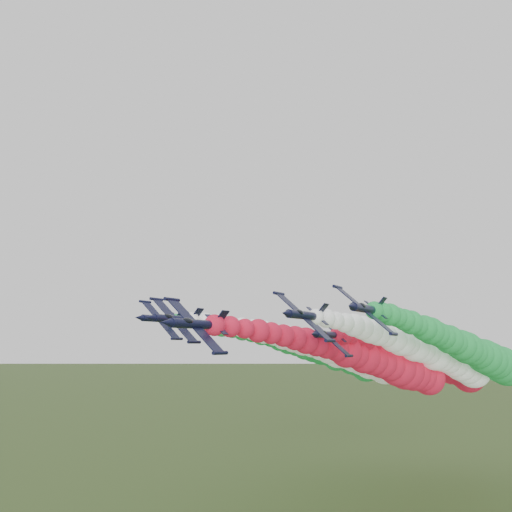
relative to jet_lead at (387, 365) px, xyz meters
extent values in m
cylinder|color=black|center=(-5.96, -61.84, 7.12)|extent=(1.73, 10.06, 1.73)
cone|color=black|center=(-5.96, -67.76, 7.12)|extent=(1.58, 2.01, 1.58)
cone|color=black|center=(-5.96, -56.36, 7.12)|extent=(1.58, 1.01, 1.58)
ellipsoid|color=black|center=(-5.66, -64.07, 7.46)|extent=(1.13, 2.10, 1.11)
cube|color=black|center=(-6.07, -62.06, 6.99)|extent=(8.20, 2.12, 7.13)
cylinder|color=black|center=(-10.12, -62.06, 10.51)|extent=(0.69, 2.91, 0.69)
cylinder|color=black|center=(-2.01, -62.06, 3.48)|extent=(0.69, 2.91, 0.69)
cube|color=black|center=(-5.11, -57.59, 8.09)|extent=(1.80, 1.68, 2.05)
cube|color=black|center=(-5.85, -57.59, 7.25)|extent=(3.28, 1.23, 2.87)
sphere|color=red|center=(-5.96, -57.92, 7.12)|extent=(2.98, 2.98, 2.98)
sphere|color=red|center=(-5.93, -54.18, 7.04)|extent=(3.08, 3.08, 3.08)
sphere|color=red|center=(-5.87, -50.43, 6.86)|extent=(2.99, 2.99, 2.99)
sphere|color=red|center=(-5.75, -46.68, 6.63)|extent=(3.68, 3.68, 3.68)
sphere|color=red|center=(-5.59, -42.93, 6.34)|extent=(3.57, 3.57, 3.57)
sphere|color=red|center=(-5.39, -39.19, 6.00)|extent=(3.80, 3.80, 3.80)
sphere|color=red|center=(-5.14, -35.44, 5.63)|extent=(4.23, 4.23, 4.23)
sphere|color=red|center=(-4.84, -31.69, 5.21)|extent=(4.74, 4.74, 4.74)
sphere|color=red|center=(-4.50, -27.95, 4.75)|extent=(4.83, 4.83, 4.83)
sphere|color=red|center=(-4.11, -24.20, 4.26)|extent=(4.86, 4.86, 4.86)
sphere|color=red|center=(-3.67, -20.45, 3.74)|extent=(5.05, 5.05, 5.05)
sphere|color=red|center=(-3.19, -16.71, 3.18)|extent=(6.55, 6.55, 6.55)
sphere|color=red|center=(-2.67, -12.96, 2.59)|extent=(5.82, 5.82, 5.82)
sphere|color=red|center=(-2.10, -9.21, 1.97)|extent=(7.00, 7.00, 7.00)
sphere|color=red|center=(-1.48, -5.47, 1.32)|extent=(6.83, 6.83, 6.83)
sphere|color=red|center=(-0.82, -1.72, 0.64)|extent=(7.07, 7.07, 7.07)
sphere|color=red|center=(-0.11, 2.03, -0.06)|extent=(7.27, 7.27, 7.27)
sphere|color=red|center=(0.64, 5.77, -0.79)|extent=(8.64, 8.64, 8.64)
sphere|color=red|center=(1.44, 9.52, -1.55)|extent=(9.07, 9.07, 9.07)
sphere|color=red|center=(2.28, 13.27, -2.33)|extent=(8.52, 8.52, 8.52)
sphere|color=red|center=(3.17, 17.01, -3.14)|extent=(7.79, 7.79, 7.79)
sphere|color=red|center=(4.11, 20.76, -3.98)|extent=(8.34, 8.34, 8.34)
cylinder|color=black|center=(-18.27, -51.53, 8.53)|extent=(1.73, 10.06, 1.73)
cone|color=black|center=(-18.27, -57.45, 8.53)|extent=(1.58, 2.01, 1.58)
cone|color=black|center=(-18.27, -46.05, 8.53)|extent=(1.58, 1.01, 1.58)
ellipsoid|color=black|center=(-17.98, -53.76, 8.87)|extent=(1.13, 2.10, 1.11)
cube|color=black|center=(-18.38, -51.75, 8.41)|extent=(8.20, 2.12, 7.13)
cylinder|color=black|center=(-22.44, -51.75, 11.92)|extent=(0.69, 2.91, 0.69)
cylinder|color=black|center=(-14.33, -51.75, 4.89)|extent=(0.69, 2.91, 0.69)
cube|color=black|center=(-17.43, -47.28, 9.51)|extent=(1.80, 1.68, 2.05)
cube|color=black|center=(-18.16, -47.28, 8.66)|extent=(3.28, 1.23, 2.87)
sphere|color=white|center=(-18.27, -47.61, 8.53)|extent=(2.69, 2.69, 2.69)
sphere|color=white|center=(-18.25, -43.87, 8.45)|extent=(3.10, 3.10, 3.10)
sphere|color=white|center=(-18.18, -40.12, 8.28)|extent=(3.31, 3.31, 3.31)
sphere|color=white|center=(-18.07, -36.37, 8.04)|extent=(3.34, 3.34, 3.34)
sphere|color=white|center=(-17.91, -32.63, 7.75)|extent=(3.82, 3.82, 3.82)
sphere|color=white|center=(-17.70, -28.88, 7.42)|extent=(4.16, 4.16, 4.16)
sphere|color=white|center=(-17.45, -25.13, 7.04)|extent=(4.72, 4.72, 4.72)
sphere|color=white|center=(-17.15, -21.39, 6.62)|extent=(4.61, 4.61, 4.61)
sphere|color=white|center=(-16.81, -17.64, 6.16)|extent=(5.48, 5.48, 5.48)
sphere|color=white|center=(-16.42, -13.89, 5.67)|extent=(5.73, 5.73, 5.73)
sphere|color=white|center=(-15.99, -10.15, 5.15)|extent=(6.12, 6.12, 6.12)
sphere|color=white|center=(-15.51, -6.40, 4.59)|extent=(5.95, 5.95, 5.95)
sphere|color=white|center=(-14.99, -2.65, 4.00)|extent=(6.34, 6.34, 6.34)
sphere|color=white|center=(-14.41, 1.09, 3.38)|extent=(6.95, 6.95, 6.95)
sphere|color=white|center=(-13.80, 4.84, 2.73)|extent=(7.87, 7.87, 7.87)
sphere|color=white|center=(-13.14, 8.59, 2.06)|extent=(7.21, 7.21, 7.21)
sphere|color=white|center=(-12.43, 12.33, 1.35)|extent=(7.80, 7.80, 7.80)
sphere|color=white|center=(-11.68, 16.08, 0.62)|extent=(8.15, 8.15, 8.15)
sphere|color=white|center=(-10.88, 19.83, -0.14)|extent=(8.94, 8.94, 8.94)
sphere|color=white|center=(-10.03, 23.57, -0.92)|extent=(8.44, 8.44, 8.44)
sphere|color=white|center=(-9.14, 27.32, -1.73)|extent=(9.28, 9.28, 9.28)
sphere|color=white|center=(-8.21, 31.07, -2.56)|extent=(8.30, 8.30, 8.30)
cylinder|color=black|center=(2.75, -47.64, 8.70)|extent=(1.73, 10.06, 1.73)
cone|color=black|center=(2.75, -53.57, 8.70)|extent=(1.58, 2.01, 1.58)
cone|color=black|center=(2.75, -42.16, 8.70)|extent=(1.58, 1.01, 1.58)
ellipsoid|color=black|center=(3.04, -49.88, 9.03)|extent=(1.13, 2.10, 1.11)
cube|color=black|center=(2.64, -47.86, 8.57)|extent=(8.20, 2.12, 7.13)
cylinder|color=black|center=(-1.42, -47.86, 12.08)|extent=(0.69, 2.91, 0.69)
cylinder|color=black|center=(6.69, -47.86, 5.05)|extent=(0.69, 2.91, 0.69)
cube|color=black|center=(3.59, -43.39, 9.67)|extent=(1.80, 1.68, 2.05)
cube|color=black|center=(2.86, -43.39, 8.82)|extent=(3.28, 1.23, 2.87)
sphere|color=white|center=(2.75, -43.73, 8.70)|extent=(2.45, 2.45, 2.45)
sphere|color=white|center=(2.77, -39.98, 8.61)|extent=(3.03, 3.03, 3.03)
sphere|color=white|center=(2.84, -36.23, 8.44)|extent=(2.95, 2.95, 2.95)
sphere|color=white|center=(2.95, -32.49, 8.20)|extent=(3.36, 3.36, 3.36)
sphere|color=white|center=(3.11, -28.74, 7.92)|extent=(4.10, 4.10, 4.10)
sphere|color=white|center=(3.32, -24.99, 7.58)|extent=(4.36, 4.36, 4.36)
sphere|color=white|center=(3.57, -21.25, 7.20)|extent=(4.96, 4.96, 4.96)
sphere|color=white|center=(3.86, -17.50, 6.78)|extent=(4.93, 4.93, 4.93)
sphere|color=white|center=(4.21, -13.75, 6.33)|extent=(4.62, 4.62, 4.62)
sphere|color=white|center=(4.60, -10.01, 5.84)|extent=(5.78, 5.78, 5.78)
sphere|color=white|center=(5.03, -6.26, 5.31)|extent=(6.24, 6.24, 6.24)
sphere|color=white|center=(5.51, -2.51, 4.75)|extent=(5.34, 5.34, 5.34)
sphere|color=white|center=(6.03, 1.24, 4.16)|extent=(6.74, 6.74, 6.74)
sphere|color=white|center=(6.60, 4.98, 3.55)|extent=(6.24, 6.24, 6.24)
sphere|color=white|center=(7.22, 8.73, 2.90)|extent=(5.98, 5.98, 5.98)
sphere|color=white|center=(7.88, 12.48, 2.22)|extent=(7.56, 7.56, 7.56)
sphere|color=white|center=(8.59, 16.22, 1.51)|extent=(6.92, 6.92, 6.92)
sphere|color=white|center=(9.34, 19.97, 0.78)|extent=(6.73, 6.73, 6.73)
sphere|color=white|center=(10.14, 23.72, 0.03)|extent=(7.29, 7.29, 7.29)
sphere|color=white|center=(10.99, 27.46, -0.76)|extent=(8.10, 8.10, 8.10)
sphere|color=white|center=(11.88, 31.21, -1.57)|extent=(8.37, 8.37, 8.37)
sphere|color=white|center=(12.81, 34.96, -2.40)|extent=(9.15, 9.15, 9.15)
cylinder|color=black|center=(-28.91, -43.13, 9.20)|extent=(1.73, 10.06, 1.73)
cone|color=black|center=(-28.91, -49.06, 9.20)|extent=(1.58, 2.01, 1.58)
cone|color=black|center=(-28.91, -37.66, 9.20)|extent=(1.58, 1.01, 1.58)
ellipsoid|color=black|center=(-28.62, -45.37, 9.53)|extent=(1.13, 2.10, 1.11)
cube|color=black|center=(-29.02, -43.36, 9.07)|extent=(8.20, 2.12, 7.13)
cylinder|color=black|center=(-33.08, -43.36, 12.58)|extent=(0.69, 2.91, 0.69)
cylinder|color=black|center=(-24.97, -43.36, 5.55)|extent=(0.69, 2.91, 0.69)
cube|color=black|center=(-28.07, -38.89, 10.17)|extent=(1.80, 1.68, 2.05)
cube|color=black|center=(-28.80, -38.89, 9.32)|extent=(3.28, 1.23, 2.87)
sphere|color=#1B8D3A|center=(-28.91, -39.22, 9.20)|extent=(2.40, 2.40, 2.40)
sphere|color=#1B8D3A|center=(-28.89, -35.47, 9.11)|extent=(2.80, 2.80, 2.80)
sphere|color=#1B8D3A|center=(-28.82, -31.73, 8.94)|extent=(3.00, 3.00, 3.00)
sphere|color=#1B8D3A|center=(-28.71, -27.98, 8.70)|extent=(3.55, 3.55, 3.55)
sphere|color=#1B8D3A|center=(-28.55, -24.23, 8.41)|extent=(4.53, 4.53, 4.53)
sphere|color=#1B8D3A|center=(-28.34, -20.49, 8.08)|extent=(4.28, 4.28, 4.28)
sphere|color=#1B8D3A|center=(-28.09, -16.74, 7.70)|extent=(4.60, 4.60, 4.60)
sphere|color=#1B8D3A|center=(-27.79, -12.99, 7.28)|extent=(4.49, 4.49, 4.49)
sphere|color=#1B8D3A|center=(-27.45, -9.25, 6.83)|extent=(4.95, 4.95, 4.95)
sphere|color=#1B8D3A|center=(-27.06, -5.50, 6.34)|extent=(4.82, 4.82, 4.82)
sphere|color=#1B8D3A|center=(-26.63, -1.75, 5.81)|extent=(5.79, 5.79, 5.79)
sphere|color=#1B8D3A|center=(-26.15, 1.99, 5.25)|extent=(6.38, 6.38, 6.38)
sphere|color=#1B8D3A|center=(-25.63, 5.74, 4.66)|extent=(6.36, 6.36, 6.36)
sphere|color=#1B8D3A|center=(-25.06, 9.49, 4.04)|extent=(7.07, 7.07, 7.07)
sphere|color=#1B8D3A|center=(-24.44, 13.23, 3.40)|extent=(7.31, 7.31, 7.31)
sphere|color=#1B8D3A|center=(-23.78, 16.98, 2.72)|extent=(7.52, 7.52, 7.52)
sphere|color=#1B8D3A|center=(-23.07, 20.73, 2.01)|extent=(7.07, 7.07, 7.07)
sphere|color=#1B8D3A|center=(-22.32, 24.47, 1.28)|extent=(8.48, 8.48, 8.48)
sphere|color=#1B8D3A|center=(-21.52, 28.22, 0.53)|extent=(7.20, 7.20, 7.20)
sphere|color=#1B8D3A|center=(-20.67, 31.97, -0.26)|extent=(8.12, 8.12, 8.12)
sphere|color=#1B8D3A|center=(-19.78, 35.71, -1.07)|extent=(8.16, 8.16, 8.16)
sphere|color=#1B8D3A|center=(-18.85, 39.46, -1.90)|extent=(9.77, 9.77, 9.77)
cylinder|color=black|center=(10.58, -43.59, 9.60)|extent=(1.73, 10.06, 1.73)
cone|color=black|center=(10.58, -49.52, 9.60)|extent=(1.58, 2.01, 1.58)
cone|color=black|center=(10.58, -38.11, 9.60)|extent=(1.58, 1.01, 1.58)
ellipsoid|color=black|center=(10.87, -45.83, 9.94)|extent=(1.13, 2.10, 1.11)
cube|color=black|center=(10.47, -43.81, 9.47)|extent=(8.20, 2.12, 7.13)
cylinder|color=black|center=(6.41, -43.81, 12.99)|extent=(0.69, 2.91, 0.69)
cylinder|color=black|center=(14.52, -43.81, 5.96)|extent=(0.69, 2.91, 0.69)
cube|color=black|center=(11.42, -39.34, 10.57)|extent=(1.80, 1.68, 2.05)
cube|color=black|center=(10.69, -39.34, 9.73)|extent=(3.28, 1.23, 2.87)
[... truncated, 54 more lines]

